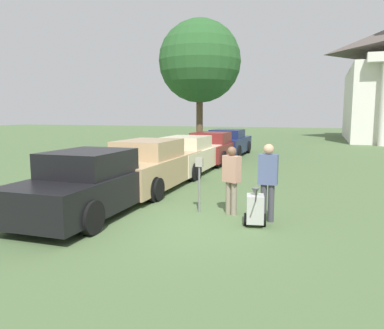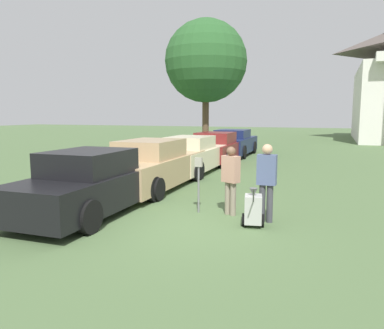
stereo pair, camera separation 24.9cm
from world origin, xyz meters
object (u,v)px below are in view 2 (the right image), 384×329
Objects in this scene: parking_meter at (199,175)px; person_worker at (231,177)px; parked_car_maroon at (216,148)px; parked_car_black at (93,184)px; equipment_cart at (253,209)px; parked_car_tan at (153,166)px; parked_car_cream at (192,156)px; person_supervisor at (267,178)px; parked_car_navy at (233,143)px.

person_worker is at bearing 4.89° from parking_meter.
parked_car_maroon is at bearing -44.04° from person_worker.
parked_car_black is at bearing -91.09° from parked_car_maroon.
equipment_cart is (3.91, 0.24, -0.33)m from parked_car_black.
parked_car_tan is 3.90× the size of parking_meter.
parked_car_tan is 3.51m from parked_car_cream.
parking_meter is at bearing 31.77° from person_worker.
parked_car_black is 4.80× the size of equipment_cart.
person_supervisor is at bearing -57.08° from parked_car_cream.
parked_car_tan is 3.37m from parking_meter.
equipment_cart is (3.91, -3.02, -0.34)m from parked_car_tan.
person_worker is 0.94× the size of person_supervisor.
parked_car_black is 0.91× the size of parked_car_tan.
equipment_cart is at bearing 160.16° from person_worker.
person_worker is 1.17m from equipment_cart.
parked_car_navy is (-0.00, 6.78, 0.02)m from parked_car_cream.
parked_car_navy is 3.02× the size of person_worker.
parked_car_cream is 1.08× the size of parked_car_maroon.
parked_car_navy is 4.95× the size of equipment_cart.
parking_meter is 0.79m from person_worker.
person_worker is 1.64× the size of equipment_cart.
person_worker reaches higher than parked_car_black.
person_worker reaches higher than parking_meter.
parking_meter is at bearing -76.57° from parked_car_maroon.
parked_car_black is 3.55× the size of parking_meter.
parked_car_cream is 6.78m from parked_car_navy.
person_worker reaches higher than parked_car_maroon.
person_worker is at bearing -62.10° from parked_car_cream.
parked_car_navy is (-0.00, 3.30, 0.01)m from parked_car_maroon.
person_supervisor is (4.10, -2.57, 0.27)m from parked_car_tan.
person_worker reaches higher than equipment_cart.
person_supervisor reaches higher than parking_meter.
parked_car_cream is at bearing 112.45° from parking_meter.
parked_car_tan is at bearing 131.06° from equipment_cart.
parked_car_cream is 3.74× the size of parking_meter.
parked_car_black is 4.17m from person_supervisor.
equipment_cart is (-0.19, -0.45, -0.62)m from person_supervisor.
person_worker is at bearing -76.79° from parked_car_navy.
parked_car_cream is at bearing -34.13° from person_worker.
parked_car_cream is 5.06× the size of equipment_cart.
parked_car_cream is 3.09× the size of person_worker.
parked_car_tan is 3.02× the size of person_supervisor.
parked_car_maroon is 2.85× the size of person_worker.
parked_car_tan is at bearing -91.09° from parked_car_cream.
parked_car_tan is at bearing 88.90° from parked_car_black.
parked_car_tan is 6.99m from parked_car_maroon.
parked_car_cream is at bearing -91.09° from parked_car_navy.
parked_car_navy reaches higher than equipment_cart.
parked_car_black is 13.55m from parked_car_navy.
parked_car_maroon is 9.64m from parking_meter.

